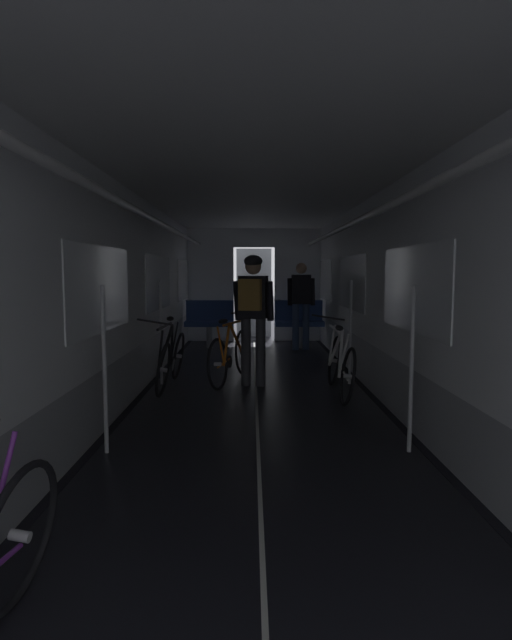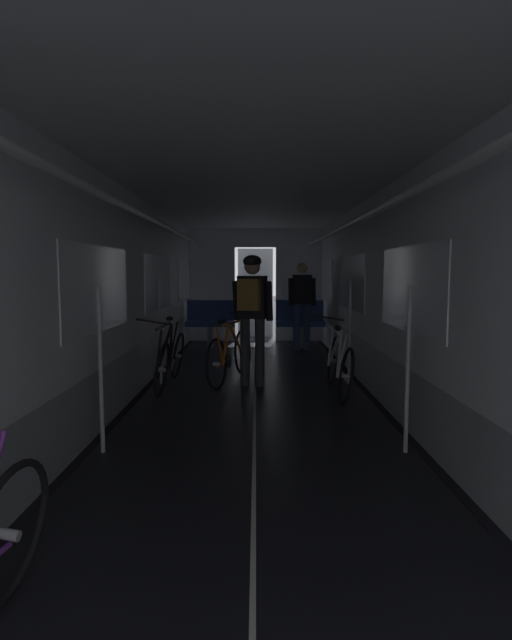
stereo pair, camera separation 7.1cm
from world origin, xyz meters
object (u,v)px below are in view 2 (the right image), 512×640
object	(u,v)px
bicycle_black	(171,358)
person_cyclist_aisle	(253,306)
bicycle_white	(340,364)
bicycle_orange_in_aisle	(232,354)
person_standing_near_bench	(303,300)
bench_seat_far_right	(301,319)
bench_seat_far_left	(212,319)

from	to	relation	value
bicycle_black	person_cyclist_aisle	world-z (taller)	person_cyclist_aisle
bicycle_white	bicycle_black	world-z (taller)	same
bicycle_orange_in_aisle	person_standing_near_bench	world-z (taller)	person_standing_near_bench
bicycle_white	person_standing_near_bench	world-z (taller)	person_standing_near_bench
bench_seat_far_right	person_standing_near_bench	size ratio (longest dim) A/B	0.58
bench_seat_far_left	person_cyclist_aisle	distance (m)	3.64
bench_seat_far_right	bicycle_black	size ratio (longest dim) A/B	0.58
bench_seat_far_right	person_cyclist_aisle	xyz separation A→B (m)	(-0.94, -3.50, 0.50)
person_cyclist_aisle	bench_seat_far_left	bearing A→B (deg)	103.87
bench_seat_far_right	bicycle_white	distance (m)	3.97
person_standing_near_bench	bicycle_black	bearing A→B (deg)	-122.34
bicycle_white	bench_seat_far_right	bearing A→B (deg)	91.98
bicycle_black	person_standing_near_bench	world-z (taller)	person_standing_near_bench
bench_seat_far_right	bicycle_white	xyz separation A→B (m)	(0.14, -3.97, -0.19)
person_cyclist_aisle	bicycle_white	bearing A→B (deg)	-23.52
bench_seat_far_right	bicycle_orange_in_aisle	size ratio (longest dim) A/B	0.60
person_standing_near_bench	bench_seat_far_left	bearing A→B (deg)	168.21
bench_seat_far_left	bicycle_white	size ratio (longest dim) A/B	0.58
bicycle_black	person_cyclist_aisle	xyz separation A→B (m)	(1.07, 0.06, 0.69)
person_standing_near_bench	person_cyclist_aisle	bearing A→B (deg)	-106.74
bench_seat_far_right	bicycle_black	distance (m)	4.09
person_cyclist_aisle	bench_seat_far_right	bearing A→B (deg)	75.01
bicycle_white	person_standing_near_bench	xyz separation A→B (m)	(-0.13, 3.59, 0.60)
person_cyclist_aisle	bicycle_orange_in_aisle	world-z (taller)	person_cyclist_aisle
bicycle_white	bicycle_black	xyz separation A→B (m)	(-2.15, 0.41, 0.00)
bicycle_white	bicycle_orange_in_aisle	bearing A→B (deg)	152.08
bicycle_black	bicycle_orange_in_aisle	world-z (taller)	bicycle_black
person_cyclist_aisle	bicycle_orange_in_aisle	bearing A→B (deg)	138.87
bench_seat_far_left	bicycle_white	bearing A→B (deg)	-63.97
bench_seat_far_right	person_cyclist_aisle	world-z (taller)	person_cyclist_aisle
bicycle_white	bench_seat_far_left	bearing A→B (deg)	116.03
bench_seat_far_left	person_standing_near_bench	distance (m)	1.89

